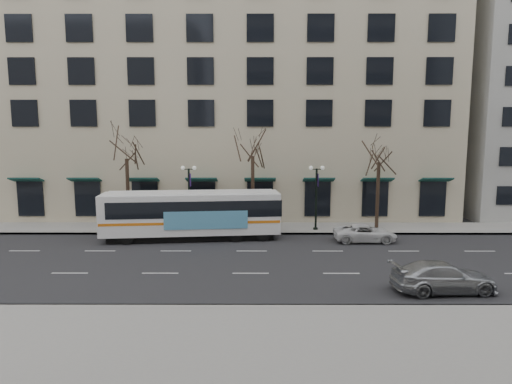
{
  "coord_description": "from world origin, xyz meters",
  "views": [
    {
      "loc": [
        0.36,
        -25.07,
        7.52
      ],
      "look_at": [
        0.28,
        1.73,
        4.0
      ],
      "focal_mm": 30.0,
      "sensor_mm": 36.0,
      "label": 1
    }
  ],
  "objects_px": {
    "tree_far_left": "(126,146)",
    "silver_car": "(443,277)",
    "tree_far_mid": "(253,144)",
    "tree_far_right": "(379,150)",
    "white_pickup": "(365,233)",
    "city_bus": "(193,213)",
    "lamp_post_left": "(189,195)",
    "lamp_post_right": "(316,195)"
  },
  "relations": [
    {
      "from": "tree_far_mid",
      "to": "silver_car",
      "type": "xyz_separation_m",
      "value": [
        9.41,
        -13.81,
        -6.18
      ]
    },
    {
      "from": "tree_far_right",
      "to": "silver_car",
      "type": "bearing_deg",
      "value": -92.44
    },
    {
      "from": "silver_car",
      "to": "tree_far_right",
      "type": "bearing_deg",
      "value": -6.62
    },
    {
      "from": "lamp_post_left",
      "to": "white_pickup",
      "type": "bearing_deg",
      "value": -14.25
    },
    {
      "from": "tree_far_left",
      "to": "lamp_post_left",
      "type": "xyz_separation_m",
      "value": [
        5.01,
        -0.6,
        -3.75
      ]
    },
    {
      "from": "tree_far_right",
      "to": "white_pickup",
      "type": "distance_m",
      "value": 7.26
    },
    {
      "from": "tree_far_right",
      "to": "lamp_post_left",
      "type": "bearing_deg",
      "value": -177.71
    },
    {
      "from": "city_bus",
      "to": "white_pickup",
      "type": "xyz_separation_m",
      "value": [
        12.44,
        -0.82,
        -1.29
      ]
    },
    {
      "from": "tree_far_left",
      "to": "lamp_post_left",
      "type": "bearing_deg",
      "value": -6.83
    },
    {
      "from": "tree_far_left",
      "to": "tree_far_mid",
      "type": "distance_m",
      "value": 10.0
    },
    {
      "from": "tree_far_left",
      "to": "silver_car",
      "type": "height_order",
      "value": "tree_far_left"
    },
    {
      "from": "tree_far_left",
      "to": "white_pickup",
      "type": "height_order",
      "value": "tree_far_left"
    },
    {
      "from": "lamp_post_right",
      "to": "city_bus",
      "type": "bearing_deg",
      "value": -165.03
    },
    {
      "from": "tree_far_left",
      "to": "silver_car",
      "type": "relative_size",
      "value": 1.67
    },
    {
      "from": "tree_far_left",
      "to": "lamp_post_left",
      "type": "relative_size",
      "value": 1.6
    },
    {
      "from": "tree_far_right",
      "to": "tree_far_mid",
      "type": "bearing_deg",
      "value": 180.0
    },
    {
      "from": "tree_far_right",
      "to": "lamp_post_right",
      "type": "xyz_separation_m",
      "value": [
        -4.99,
        -0.6,
        -3.48
      ]
    },
    {
      "from": "tree_far_mid",
      "to": "silver_car",
      "type": "distance_m",
      "value": 17.82
    },
    {
      "from": "tree_far_right",
      "to": "city_bus",
      "type": "relative_size",
      "value": 0.62
    },
    {
      "from": "tree_far_right",
      "to": "silver_car",
      "type": "distance_m",
      "value": 14.95
    },
    {
      "from": "tree_far_right",
      "to": "city_bus",
      "type": "bearing_deg",
      "value": -167.8
    },
    {
      "from": "tree_far_mid",
      "to": "city_bus",
      "type": "relative_size",
      "value": 0.65
    },
    {
      "from": "tree_far_mid",
      "to": "tree_far_right",
      "type": "distance_m",
      "value": 10.01
    },
    {
      "from": "lamp_post_left",
      "to": "lamp_post_right",
      "type": "distance_m",
      "value": 10.0
    },
    {
      "from": "tree_far_left",
      "to": "city_bus",
      "type": "xyz_separation_m",
      "value": [
        5.65,
        -3.1,
        -4.8
      ]
    },
    {
      "from": "tree_far_right",
      "to": "tree_far_left",
      "type": "bearing_deg",
      "value": 180.0
    },
    {
      "from": "tree_far_right",
      "to": "lamp_post_left",
      "type": "xyz_separation_m",
      "value": [
        -14.99,
        -0.6,
        -3.48
      ]
    },
    {
      "from": "city_bus",
      "to": "tree_far_mid",
      "type": "bearing_deg",
      "value": 29.6
    },
    {
      "from": "silver_car",
      "to": "white_pickup",
      "type": "distance_m",
      "value": 9.98
    },
    {
      "from": "lamp_post_right",
      "to": "silver_car",
      "type": "bearing_deg",
      "value": -71.58
    },
    {
      "from": "tree_far_right",
      "to": "white_pickup",
      "type": "bearing_deg",
      "value": -115.95
    },
    {
      "from": "city_bus",
      "to": "tree_far_right",
      "type": "bearing_deg",
      "value": 6.3
    },
    {
      "from": "lamp_post_right",
      "to": "white_pickup",
      "type": "relative_size",
      "value": 1.17
    },
    {
      "from": "tree_far_left",
      "to": "lamp_post_right",
      "type": "height_order",
      "value": "tree_far_left"
    },
    {
      "from": "tree_far_mid",
      "to": "silver_car",
      "type": "bearing_deg",
      "value": -55.74
    },
    {
      "from": "tree_far_mid",
      "to": "city_bus",
      "type": "bearing_deg",
      "value": -144.49
    },
    {
      "from": "lamp_post_right",
      "to": "silver_car",
      "type": "height_order",
      "value": "lamp_post_right"
    },
    {
      "from": "lamp_post_left",
      "to": "city_bus",
      "type": "distance_m",
      "value": 2.79
    },
    {
      "from": "lamp_post_right",
      "to": "tree_far_right",
      "type": "bearing_deg",
      "value": 6.85
    },
    {
      "from": "tree_far_left",
      "to": "city_bus",
      "type": "relative_size",
      "value": 0.64
    },
    {
      "from": "tree_far_mid",
      "to": "lamp_post_right",
      "type": "relative_size",
      "value": 1.64
    },
    {
      "from": "lamp_post_left",
      "to": "tree_far_left",
      "type": "bearing_deg",
      "value": 173.17
    }
  ]
}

